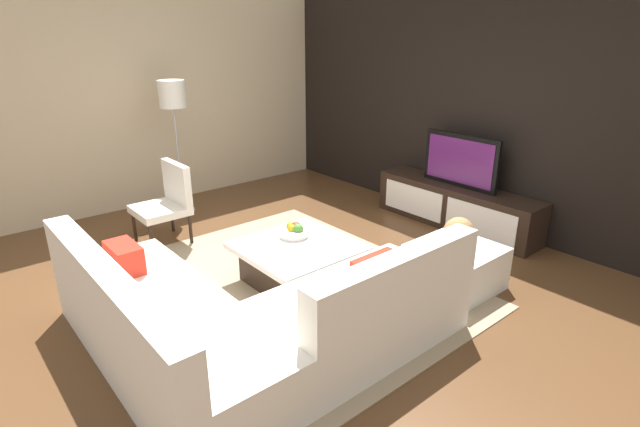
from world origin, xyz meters
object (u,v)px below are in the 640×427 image
(accent_chair_near, at_px, (168,199))
(floor_lamp, at_px, (173,103))
(fruit_bowl, at_px, (294,231))
(decorative_ball, at_px, (459,232))
(television, at_px, (461,161))
(sectional_couch, at_px, (245,319))
(ottoman, at_px, (455,267))
(coffee_table, at_px, (298,263))
(media_console, at_px, (456,206))

(accent_chair_near, relative_size, floor_lamp, 0.53)
(fruit_bowl, bearing_deg, decorative_ball, 39.03)
(accent_chair_near, height_order, floor_lamp, floor_lamp)
(television, bearing_deg, decorative_ball, -54.89)
(sectional_couch, height_order, ottoman, sectional_couch)
(fruit_bowl, bearing_deg, coffee_table, -30.04)
(accent_chair_near, bearing_deg, fruit_bowl, 21.21)
(accent_chair_near, bearing_deg, decorative_ball, 29.94)
(coffee_table, relative_size, ottoman, 1.40)
(media_console, relative_size, fruit_bowl, 7.25)
(coffee_table, height_order, accent_chair_near, accent_chair_near)
(ottoman, distance_m, fruit_bowl, 1.51)
(media_console, bearing_deg, coffee_table, -92.49)
(media_console, height_order, floor_lamp, floor_lamp)
(ottoman, bearing_deg, sectional_couch, -100.72)
(sectional_couch, height_order, coffee_table, sectional_couch)
(coffee_table, bearing_deg, sectional_couch, -57.25)
(television, xyz_separation_m, ottoman, (0.88, -1.26, -0.60))
(media_console, height_order, ottoman, media_console)
(media_console, xyz_separation_m, decorative_ball, (0.88, -1.25, 0.29))
(television, distance_m, ottoman, 1.65)
(accent_chair_near, distance_m, floor_lamp, 1.29)
(television, relative_size, sectional_couch, 0.40)
(media_console, relative_size, television, 2.12)
(media_console, xyz_separation_m, accent_chair_near, (-1.79, -2.77, 0.24))
(coffee_table, xyz_separation_m, ottoman, (0.98, 1.04, -0.00))
(fruit_bowl, height_order, decorative_ball, decorative_ball)
(coffee_table, distance_m, floor_lamp, 2.73)
(decorative_ball, bearing_deg, sectional_couch, -100.72)
(accent_chair_near, bearing_deg, television, 57.54)
(sectional_couch, height_order, decorative_ball, sectional_couch)
(media_console, relative_size, sectional_couch, 0.85)
(television, bearing_deg, floor_lamp, -138.65)
(coffee_table, relative_size, accent_chair_near, 1.12)
(media_console, xyz_separation_m, ottoman, (0.88, -1.25, -0.05))
(sectional_couch, distance_m, floor_lamp, 3.41)
(television, xyz_separation_m, fruit_bowl, (-0.28, -2.19, -0.37))
(coffee_table, bearing_deg, floor_lamp, 179.02)
(media_console, relative_size, coffee_table, 2.08)
(coffee_table, height_order, fruit_bowl, fruit_bowl)
(floor_lamp, bearing_deg, coffee_table, -0.98)
(media_console, distance_m, television, 0.55)
(floor_lamp, distance_m, fruit_bowl, 2.48)
(television, xyz_separation_m, sectional_couch, (0.51, -3.24, -0.51))
(coffee_table, distance_m, fruit_bowl, 0.31)
(television, height_order, accent_chair_near, television)
(television, xyz_separation_m, accent_chair_near, (-1.79, -2.77, -0.31))
(fruit_bowl, bearing_deg, television, 82.82)
(coffee_table, bearing_deg, decorative_ball, 46.68)
(media_console, bearing_deg, decorative_ball, -54.88)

